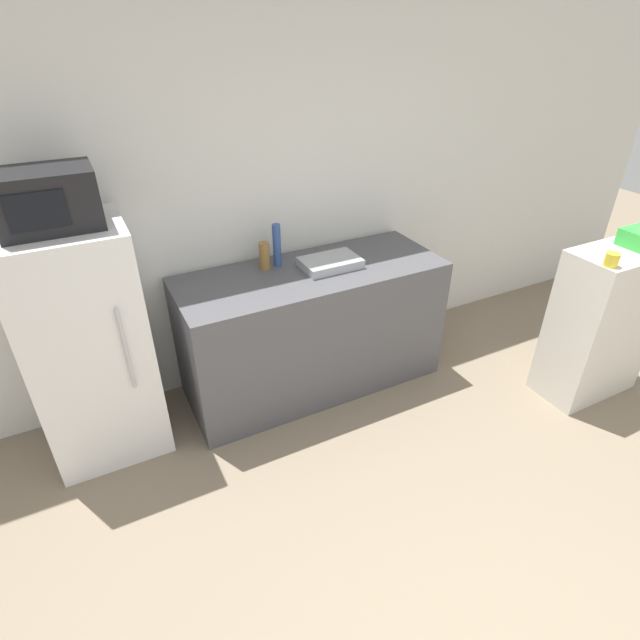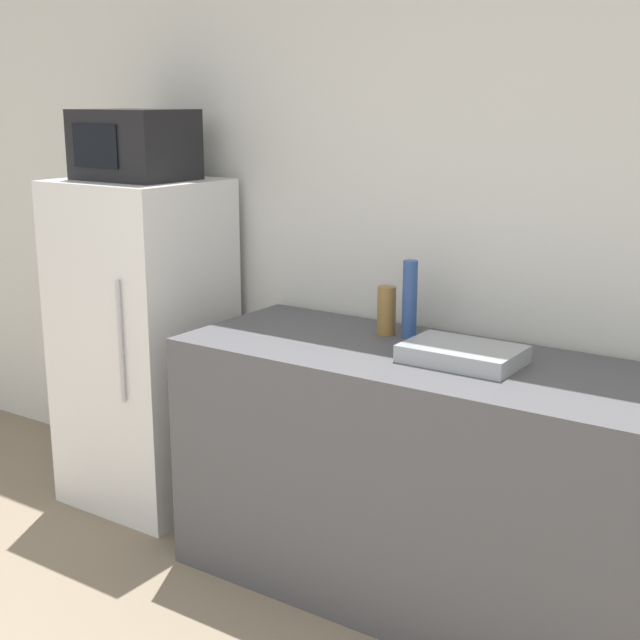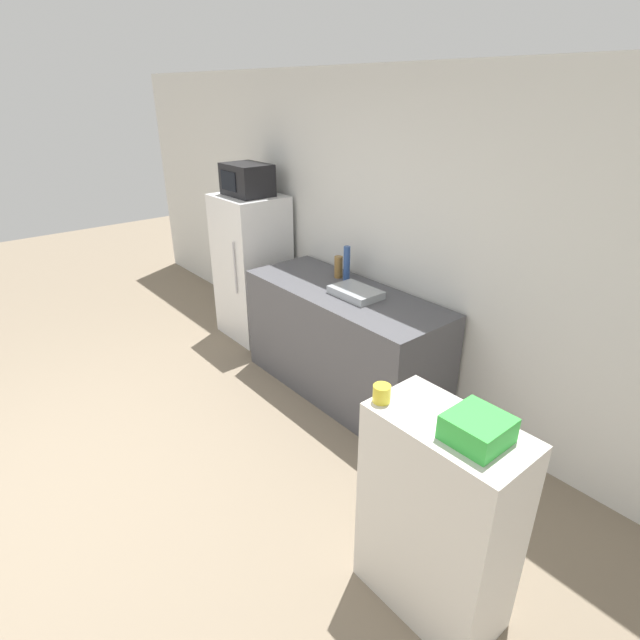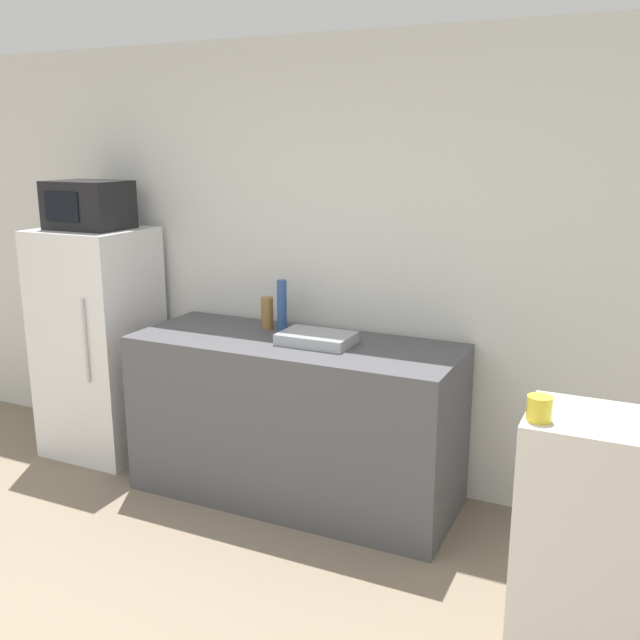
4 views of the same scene
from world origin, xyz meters
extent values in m
plane|color=#7F705B|center=(0.00, 0.00, 0.00)|extent=(14.00, 14.00, 0.00)
cube|color=silver|center=(0.00, 2.71, 1.30)|extent=(8.00, 0.06, 2.60)
cube|color=silver|center=(-1.21, 2.33, 0.74)|extent=(0.66, 0.59, 1.48)
cylinder|color=#B7B7BC|center=(-1.02, 2.02, 0.85)|extent=(0.02, 0.02, 0.52)
cube|color=black|center=(-1.21, 2.33, 1.63)|extent=(0.48, 0.35, 0.30)
cube|color=black|center=(-1.25, 2.16, 1.63)|extent=(0.26, 0.01, 0.18)
cube|color=#4C4C51|center=(0.25, 2.29, 0.47)|extent=(1.86, 0.71, 0.94)
cube|color=#9EA3A8|center=(0.39, 2.29, 0.97)|extent=(0.40, 0.27, 0.06)
cylinder|color=#2D4C8C|center=(0.07, 2.48, 1.09)|extent=(0.06, 0.06, 0.30)
cylinder|color=olive|center=(-0.02, 2.47, 1.03)|extent=(0.07, 0.07, 0.19)
cube|color=silver|center=(2.02, 1.30, 0.56)|extent=(0.72, 0.39, 1.12)
cube|color=green|center=(2.16, 1.28, 1.17)|extent=(0.23, 0.24, 0.11)
cylinder|color=yellow|center=(1.72, 1.19, 1.16)|extent=(0.08, 0.08, 0.08)
camera|label=1|loc=(-1.11, -0.46, 2.41)|focal=28.00mm
camera|label=2|loc=(1.65, -0.43, 1.83)|focal=50.00mm
camera|label=3|loc=(3.02, -0.26, 2.43)|focal=28.00mm
camera|label=4|loc=(2.00, -1.10, 2.00)|focal=40.00mm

